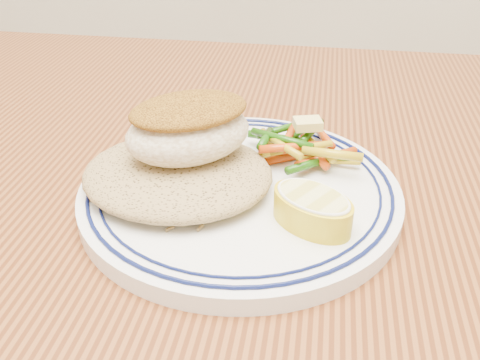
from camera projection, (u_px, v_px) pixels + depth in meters
name	position (u px, v px, depth m)	size (l,w,h in m)	color
dining_table	(263.00, 311.00, 0.47)	(1.50, 0.90, 0.75)	#522610
plate	(240.00, 191.00, 0.44)	(0.26, 0.26, 0.02)	white
rice_pilaf	(177.00, 171.00, 0.43)	(0.15, 0.14, 0.03)	olive
fish_fillet	(188.00, 127.00, 0.42)	(0.12, 0.12, 0.05)	beige
vegetable_pile	(298.00, 146.00, 0.47)	(0.11, 0.10, 0.03)	#B73A09
butter_pat	(308.00, 124.00, 0.46)	(0.02, 0.02, 0.01)	#E6D470
lemon_wedge	(312.00, 208.00, 0.39)	(0.08, 0.08, 0.03)	yellow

